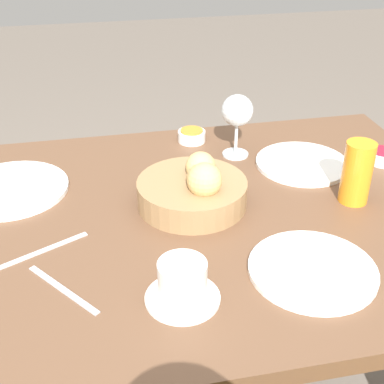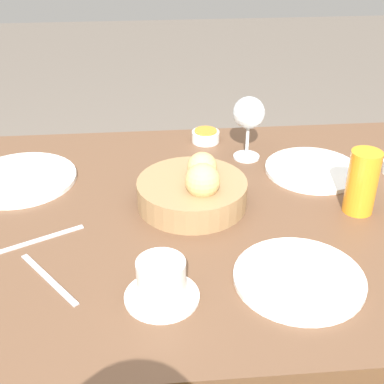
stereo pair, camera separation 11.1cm
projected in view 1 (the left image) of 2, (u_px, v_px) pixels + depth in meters
name	position (u px, v px, depth m)	size (l,w,h in m)	color
dining_table	(191.00, 257.00, 1.15)	(1.20, 0.84, 0.75)	brown
bread_basket	(194.00, 189.00, 1.11)	(0.23, 0.23, 0.11)	#99754C
plate_near_left	(302.00, 163.00, 1.28)	(0.22, 0.22, 0.01)	white
plate_near_right	(11.00, 189.00, 1.17)	(0.25, 0.25, 0.01)	white
plate_far_center	(312.00, 270.00, 0.93)	(0.23, 0.23, 0.01)	white
juice_glass	(357.00, 173.00, 1.11)	(0.06, 0.06, 0.13)	orange
wine_glass	(237.00, 113.00, 1.27)	(0.08, 0.08, 0.16)	silver
coffee_cup	(182.00, 284.00, 0.86)	(0.12, 0.12, 0.07)	white
jam_bowl_berry	(383.00, 156.00, 1.28)	(0.07, 0.07, 0.03)	white
jam_bowl_honey	(192.00, 136.00, 1.39)	(0.07, 0.07, 0.03)	white
fork_silver	(43.00, 251.00, 0.99)	(0.16, 0.09, 0.00)	#B7B7BC
knife_silver	(63.00, 289.00, 0.89)	(0.12, 0.15, 0.00)	#B7B7BC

